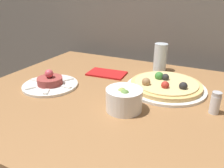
# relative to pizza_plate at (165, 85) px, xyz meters

# --- Properties ---
(dining_table) EXTENTS (1.11, 0.88, 0.78)m
(dining_table) POSITION_rel_pizza_plate_xyz_m (-0.13, -0.12, -0.13)
(dining_table) COLOR olive
(dining_table) RESTS_ON ground_plane
(pizza_plate) EXTENTS (0.31, 0.31, 0.06)m
(pizza_plate) POSITION_rel_pizza_plate_xyz_m (0.00, 0.00, 0.00)
(pizza_plate) COLOR white
(pizza_plate) RESTS_ON dining_table
(tartare_plate) EXTENTS (0.22, 0.22, 0.07)m
(tartare_plate) POSITION_rel_pizza_plate_xyz_m (-0.42, -0.18, -0.00)
(tartare_plate) COLOR white
(tartare_plate) RESTS_ON dining_table
(small_bowl) EXTENTS (0.12, 0.12, 0.08)m
(small_bowl) POSITION_rel_pizza_plate_xyz_m (-0.08, -0.22, 0.02)
(small_bowl) COLOR white
(small_bowl) RESTS_ON dining_table
(drinking_glass) EXTENTS (0.06, 0.06, 0.13)m
(drinking_glass) POSITION_rel_pizza_plate_xyz_m (-0.08, 0.20, 0.05)
(drinking_glass) COLOR silver
(drinking_glass) RESTS_ON dining_table
(napkin) EXTENTS (0.18, 0.12, 0.01)m
(napkin) POSITION_rel_pizza_plate_xyz_m (-0.28, 0.04, -0.01)
(napkin) COLOR red
(napkin) RESTS_ON dining_table
(salt_shaker) EXTENTS (0.03, 0.03, 0.07)m
(salt_shaker) POSITION_rel_pizza_plate_xyz_m (0.18, -0.12, 0.02)
(salt_shaker) COLOR silver
(salt_shaker) RESTS_ON dining_table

